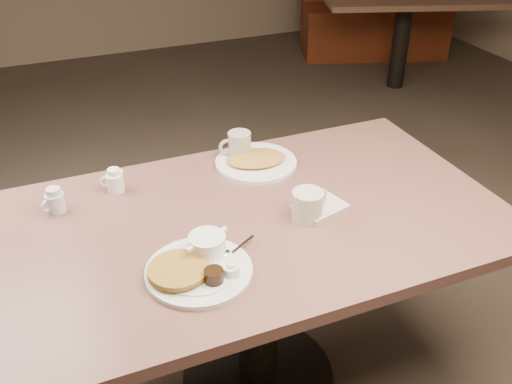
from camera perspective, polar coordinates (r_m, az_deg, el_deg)
name	(u,v)px	position (r m, az deg, el deg)	size (l,w,h in m)	color
diner_table	(258,258)	(1.82, 0.24, -6.72)	(1.50, 0.90, 0.75)	#84564C
main_plate	(198,264)	(1.50, -5.90, -7.31)	(0.38, 0.37, 0.07)	white
coffee_mug_near	(308,204)	(1.69, 5.33, -1.24)	(0.14, 0.12, 0.09)	beige
napkin	(320,207)	(1.74, 6.52, -1.56)	(0.17, 0.15, 0.02)	silver
coffee_mug_far	(239,146)	(2.00, -1.77, 4.71)	(0.12, 0.09, 0.10)	#B3AD97
creamer_left	(55,201)	(1.82, -19.71, -0.86)	(0.08, 0.07, 0.08)	silver
creamer_right	(115,181)	(1.87, -14.13, 1.09)	(0.08, 0.07, 0.08)	white
hash_plate	(256,161)	(1.97, 0.00, 3.14)	(0.32, 0.32, 0.04)	white
booth_back_right	(377,10)	(5.42, 12.15, 17.55)	(1.71, 1.85, 1.12)	maroon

